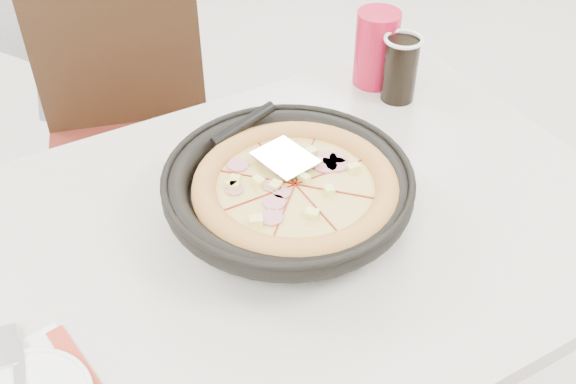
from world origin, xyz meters
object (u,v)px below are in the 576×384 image
main_table (275,365)px  cola_glass (400,70)px  pizza_pan (288,196)px  chair_far (134,160)px  pizza (295,195)px  red_cup (376,48)px

main_table → cola_glass: (0.42, 0.22, 0.44)m
pizza_pan → chair_far: bearing=98.4°
chair_far → cola_glass: 0.72m
pizza → red_cup: size_ratio=1.87×
cola_glass → red_cup: size_ratio=0.81×
cola_glass → pizza: bearing=-149.1°
pizza → red_cup: (0.37, 0.30, 0.02)m
main_table → chair_far: chair_far is taller
main_table → pizza: bearing=-3.2°
pizza_pan → pizza: (0.00, -0.02, 0.02)m
main_table → red_cup: size_ratio=7.50×
pizza → main_table: bearing=176.8°
pizza_pan → cola_glass: (0.38, 0.20, 0.02)m
main_table → red_cup: red_cup is taller
pizza_pan → red_cup: red_cup is taller
main_table → cola_glass: 0.65m
pizza → chair_far: bearing=98.2°
main_table → cola_glass: size_ratio=9.23×
cola_glass → red_cup: bearing=94.4°
red_cup → pizza_pan: bearing=-142.9°
chair_far → pizza_pan: bearing=114.5°
main_table → cola_glass: cola_glass is taller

